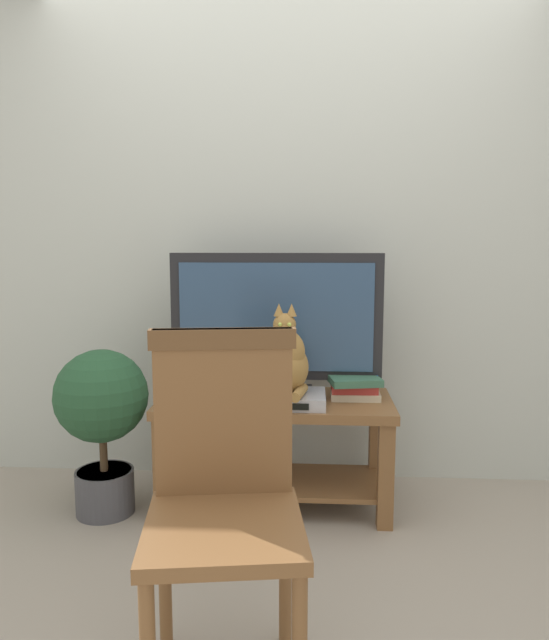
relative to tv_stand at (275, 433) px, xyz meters
name	(u,v)px	position (x,y,z in m)	size (l,w,h in m)	color
ground_plane	(278,576)	(0.05, -0.60, -0.36)	(12.00, 12.00, 0.00)	gray
back_wall	(290,217)	(0.05, 0.44, 1.04)	(7.00, 0.12, 2.80)	#B7BCB2
tv_stand	(275,433)	(0.00, 0.00, 0.00)	(1.11, 0.49, 0.53)	brown
tv	(276,321)	(0.00, 0.08, 0.53)	(1.01, 0.20, 0.69)	black
media_box	(285,399)	(0.05, -0.09, 0.20)	(0.37, 0.25, 0.06)	#ADADB2
cat	(286,360)	(0.05, -0.11, 0.38)	(0.22, 0.29, 0.41)	olive
wooden_chair	(224,482)	(-0.08, -1.10, 0.23)	(0.49, 0.49, 1.02)	brown
book_stack	(355,387)	(0.38, 0.03, 0.23)	(0.26, 0.21, 0.11)	beige
potted_plant	(102,412)	(-0.80, -0.13, 0.13)	(0.43, 0.43, 0.78)	#47474C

